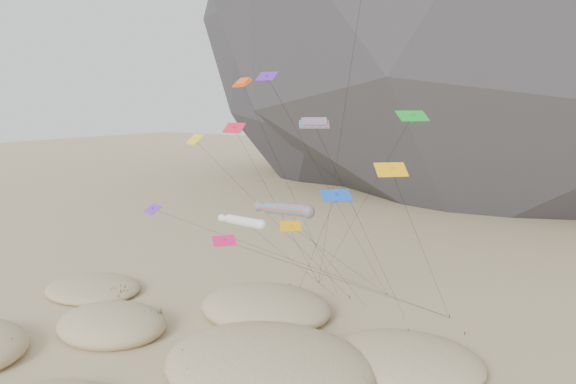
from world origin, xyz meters
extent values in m
ellipsoid|color=#2B2B30|center=(-37.00, 123.00, 44.00)|extent=(136.20, 127.83, 116.00)
ellipsoid|color=#CCB789|center=(-12.61, 4.72, 0.71)|extent=(10.79, 9.17, 3.17)
ellipsoid|color=#CCB789|center=(4.49, 5.50, 0.88)|extent=(17.11, 14.54, 3.91)
ellipsoid|color=#CCB789|center=(-2.94, 15.89, 0.77)|extent=(13.65, 11.60, 3.43)
ellipsoid|color=#CCB789|center=(13.10, 12.81, 0.59)|extent=(12.50, 10.62, 2.61)
ellipsoid|color=#CCB789|center=(-23.09, 10.95, 0.45)|extent=(11.26, 9.57, 2.02)
ellipsoid|color=black|center=(-10.79, 7.34, 0.80)|extent=(2.69, 2.30, 0.81)
ellipsoid|color=black|center=(-10.24, 7.31, 0.70)|extent=(1.89, 1.62, 0.57)
ellipsoid|color=black|center=(2.68, 4.07, 1.10)|extent=(3.78, 3.23, 1.13)
ellipsoid|color=black|center=(6.90, 4.52, 1.00)|extent=(2.91, 2.49, 0.87)
ellipsoid|color=black|center=(-0.08, 1.14, 0.90)|extent=(2.32, 1.98, 0.69)
ellipsoid|color=black|center=(-2.71, 15.01, 1.00)|extent=(3.03, 2.59, 0.91)
ellipsoid|color=black|center=(-0.41, 14.24, 0.90)|extent=(2.16, 1.84, 0.65)
ellipsoid|color=black|center=(12.91, 15.20, 0.70)|extent=(2.57, 2.20, 0.77)
ellipsoid|color=black|center=(13.16, 13.16, 0.60)|extent=(2.42, 2.07, 0.73)
ellipsoid|color=black|center=(-21.43, 11.72, 0.50)|extent=(2.33, 1.99, 0.70)
ellipsoid|color=black|center=(-18.82, 10.91, 0.40)|extent=(2.00, 1.71, 0.60)
cylinder|color=#3F2D1E|center=(-5.73, 24.89, 0.15)|extent=(0.08, 0.08, 0.30)
cylinder|color=#3F2D1E|center=(-2.72, 21.11, 0.15)|extent=(0.08, 0.08, 0.30)
cylinder|color=#3F2D1E|center=(2.16, 24.62, 0.15)|extent=(0.08, 0.08, 0.30)
cylinder|color=#3F2D1E|center=(5.13, 27.88, 0.15)|extent=(0.08, 0.08, 0.30)
cylinder|color=#3F2D1E|center=(12.96, 24.93, 0.15)|extent=(0.08, 0.08, 0.30)
cylinder|color=#3F2D1E|center=(-3.24, 27.31, 0.15)|extent=(0.08, 0.08, 0.30)
cylinder|color=#3F2D1E|center=(15.34, 21.64, 0.15)|extent=(0.08, 0.08, 0.30)
cylinder|color=#3F2D1E|center=(-6.28, 22.01, 0.15)|extent=(0.08, 0.08, 0.30)
cylinder|color=#E35017|center=(1.59, 12.77, 11.81)|extent=(6.08, 3.17, 1.72)
sphere|color=#E35017|center=(4.40, 11.71, 12.05)|extent=(1.16, 1.16, 1.16)
cone|color=#E35017|center=(-1.50, 13.92, 11.51)|extent=(2.68, 1.80, 1.24)
cylinder|color=black|center=(3.16, 18.00, 5.91)|extent=(3.18, 10.50, 11.83)
cylinder|color=white|center=(-2.13, 11.45, 10.49)|extent=(5.40, 2.72, 1.24)
sphere|color=white|center=(0.39, 10.50, 10.70)|extent=(0.91, 0.91, 0.91)
cone|color=white|center=(-4.91, 12.49, 10.22)|extent=(2.34, 1.50, 0.93)
cylinder|color=black|center=(-0.77, 17.89, 5.24)|extent=(2.75, 12.89, 10.50)
cube|color=#ED4D0C|center=(-3.24, 12.87, 22.81)|extent=(2.55, 1.95, 0.71)
cube|color=#ED4D0C|center=(-3.24, 12.87, 23.00)|extent=(2.13, 1.59, 0.69)
cylinder|color=black|center=(-1.56, 19.19, 11.41)|extent=(3.39, 12.67, 22.83)
cube|color=red|center=(6.13, 9.58, 19.49)|extent=(2.46, 2.09, 0.64)
cube|color=red|center=(6.13, 9.58, 19.70)|extent=(2.06, 1.73, 0.64)
cylinder|color=black|center=(7.65, 16.11, 9.74)|extent=(3.07, 13.09, 19.50)
cylinder|color=black|center=(2.70, 19.93, 15.02)|extent=(11.91, 14.79, 29.95)
cube|color=#FAA90D|center=(12.30, 10.17, 16.30)|extent=(2.51, 2.46, 0.94)
cube|color=#FAA90D|center=(12.30, 10.17, 16.15)|extent=(0.41, 0.41, 0.79)
cylinder|color=black|center=(12.63, 17.55, 8.17)|extent=(0.69, 14.77, 16.26)
cube|color=#5B1DAB|center=(0.67, 11.13, 23.30)|extent=(1.88, 0.98, 0.78)
cube|color=#5B1DAB|center=(0.67, 11.13, 23.15)|extent=(0.23, 0.27, 0.62)
cylinder|color=black|center=(2.90, 19.50, 11.67)|extent=(4.49, 16.78, 23.26)
cube|color=#E81557|center=(0.18, 5.68, 10.27)|extent=(1.93, 2.02, 0.67)
cube|color=#E81557|center=(0.18, 5.68, 10.12)|extent=(0.29, 0.29, 0.63)
cylinder|color=black|center=(6.57, 15.30, 5.16)|extent=(12.80, 19.26, 10.24)
cube|color=red|center=(-2.94, 11.21, 18.92)|extent=(2.03, 1.01, 0.87)
cube|color=red|center=(-2.94, 11.21, 18.77)|extent=(0.25, 0.30, 0.67)
cylinder|color=black|center=(-3.09, 19.26, 9.48)|extent=(0.33, 16.13, 18.88)
cube|color=green|center=(11.96, 15.19, 20.08)|extent=(2.64, 2.73, 0.83)
cube|color=green|center=(11.96, 15.19, 19.93)|extent=(0.35, 0.36, 0.86)
cylinder|color=black|center=(4.36, 21.25, 10.06)|extent=(15.23, 12.16, 20.05)
cube|color=yellow|center=(-7.85, 11.45, 17.69)|extent=(2.37, 1.86, 0.91)
cube|color=yellow|center=(-7.85, 11.45, 17.54)|extent=(0.36, 0.39, 0.71)
cylinder|color=black|center=(-2.85, 18.04, 8.87)|extent=(10.05, 13.20, 17.66)
cube|color=blue|center=(9.03, 7.86, 14.42)|extent=(2.40, 2.39, 0.73)
cube|color=blue|center=(9.03, 7.86, 14.27)|extent=(0.31, 0.31, 0.76)
cylinder|color=black|center=(3.15, 14.49, 7.23)|extent=(11.78, 13.27, 14.38)
cube|color=#6921C2|center=(-11.33, 9.18, 11.06)|extent=(2.37, 1.84, 0.73)
cube|color=#6921C2|center=(-11.33, 9.18, 10.91)|extent=(0.30, 0.27, 0.73)
cylinder|color=black|center=(0.82, 17.05, 5.55)|extent=(24.31, 15.77, 11.03)
cube|color=orange|center=(4.46, 8.83, 11.37)|extent=(1.84, 1.75, 0.73)
cube|color=orange|center=(4.46, 8.83, 11.22)|extent=(0.32, 0.32, 0.57)
cylinder|color=black|center=(4.80, 18.36, 5.71)|extent=(0.70, 19.07, 11.34)
camera|label=1|loc=(27.79, -28.24, 21.30)|focal=35.00mm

